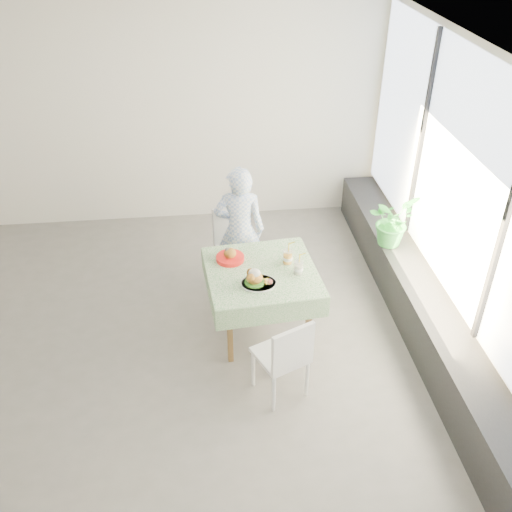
{
  "coord_description": "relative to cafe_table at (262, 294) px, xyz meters",
  "views": [
    {
      "loc": [
        0.66,
        -4.41,
        3.89
      ],
      "look_at": [
        1.15,
        0.07,
        0.88
      ],
      "focal_mm": 40.0,
      "sensor_mm": 36.0,
      "label": 1
    }
  ],
  "objects": [
    {
      "name": "window_ledge",
      "position": [
        1.6,
        -0.02,
        -0.21
      ],
      "size": [
        0.4,
        4.8,
        0.5
      ],
      "primitive_type": "cube",
      "color": "black",
      "rests_on": "ground"
    },
    {
      "name": "potted_plant",
      "position": [
        1.51,
        0.73,
        0.32
      ],
      "size": [
        0.67,
        0.66,
        0.56
      ],
      "primitive_type": "imported",
      "rotation": [
        0.0,
        0.0,
        0.73
      ],
      "color": "#2C853D",
      "rests_on": "window_ledge"
    },
    {
      "name": "main_dish",
      "position": [
        -0.07,
        -0.22,
        0.34
      ],
      "size": [
        0.33,
        0.33,
        0.17
      ],
      "color": "white",
      "rests_on": "cafe_table"
    },
    {
      "name": "window_pane",
      "position": [
        1.77,
        -0.02,
        1.19
      ],
      "size": [
        0.01,
        4.8,
        2.18
      ],
      "primitive_type": "cube",
      "color": "#D1E0F9",
      "rests_on": "ground"
    },
    {
      "name": "wall_front",
      "position": [
        -1.2,
        -2.52,
        0.94
      ],
      "size": [
        6.0,
        0.02,
        2.8
      ],
      "primitive_type": "cube",
      "color": "white",
      "rests_on": "ground"
    },
    {
      "name": "juice_cup_lemonade",
      "position": [
        0.34,
        -0.08,
        0.34
      ],
      "size": [
        0.09,
        0.09,
        0.26
      ],
      "color": "white",
      "rests_on": "cafe_table"
    },
    {
      "name": "diner",
      "position": [
        -0.15,
        0.76,
        0.28
      ],
      "size": [
        0.57,
        0.4,
        1.48
      ],
      "primitive_type": "imported",
      "rotation": [
        0.0,
        0.0,
        3.05
      ],
      "color": "#8CAAE0",
      "rests_on": "ground"
    },
    {
      "name": "wall_back",
      "position": [
        -1.2,
        2.48,
        0.94
      ],
      "size": [
        6.0,
        0.02,
        2.8
      ],
      "primitive_type": "cube",
      "color": "white",
      "rests_on": "ground"
    },
    {
      "name": "second_dish",
      "position": [
        -0.29,
        0.22,
        0.32
      ],
      "size": [
        0.28,
        0.28,
        0.13
      ],
      "color": "red",
      "rests_on": "cafe_table"
    },
    {
      "name": "ceiling",
      "position": [
        -1.2,
        -0.02,
        2.34
      ],
      "size": [
        6.0,
        6.0,
        0.0
      ],
      "primitive_type": "plane",
      "rotation": [
        3.14,
        0.0,
        0.0
      ],
      "color": "white",
      "rests_on": "ground"
    },
    {
      "name": "floor",
      "position": [
        -1.2,
        -0.02,
        -0.46
      ],
      "size": [
        6.0,
        6.0,
        0.0
      ],
      "primitive_type": "plane",
      "color": "#605E5B",
      "rests_on": "ground"
    },
    {
      "name": "wall_right",
      "position": [
        1.8,
        -0.02,
        0.94
      ],
      "size": [
        0.02,
        5.0,
        2.8
      ],
      "primitive_type": "cube",
      "color": "white",
      "rests_on": "ground"
    },
    {
      "name": "chair_near",
      "position": [
        0.07,
        -0.85,
        -0.2
      ],
      "size": [
        0.53,
        0.53,
        0.85
      ],
      "color": "white",
      "rests_on": "ground"
    },
    {
      "name": "chair_far",
      "position": [
        -0.16,
        0.84,
        -0.18
      ],
      "size": [
        0.56,
        0.56,
        0.92
      ],
      "color": "white",
      "rests_on": "ground"
    },
    {
      "name": "cafe_table",
      "position": [
        0.0,
        0.0,
        0.0
      ],
      "size": [
        1.13,
        1.13,
        0.74
      ],
      "color": "brown",
      "rests_on": "ground"
    },
    {
      "name": "juice_cup_orange",
      "position": [
        0.27,
        0.1,
        0.35
      ],
      "size": [
        0.1,
        0.1,
        0.28
      ],
      "color": "white",
      "rests_on": "cafe_table"
    }
  ]
}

